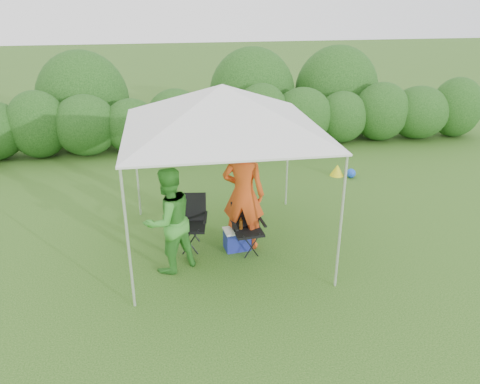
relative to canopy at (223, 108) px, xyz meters
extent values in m
plane|color=#3C6720|center=(0.00, -0.50, -2.46)|extent=(70.00, 70.00, 0.00)
ellipsoid|color=#25541A|center=(-4.20, 5.50, -1.56)|extent=(1.57, 1.34, 1.80)
cylinder|color=#382616|center=(-4.20, 5.50, -2.31)|extent=(0.12, 0.12, 0.30)
ellipsoid|color=#25541A|center=(-3.00, 5.50, -1.64)|extent=(1.72, 1.47, 1.65)
cylinder|color=#382616|center=(-3.00, 5.50, -2.31)|extent=(0.12, 0.12, 0.30)
ellipsoid|color=#25541A|center=(-1.80, 5.50, -1.71)|extent=(1.50, 1.28, 1.50)
cylinder|color=#382616|center=(-1.80, 5.50, -2.31)|extent=(0.12, 0.12, 0.30)
ellipsoid|color=#25541A|center=(-0.60, 5.50, -1.60)|extent=(1.65, 1.40, 1.73)
cylinder|color=#382616|center=(-0.60, 5.50, -2.31)|extent=(0.12, 0.12, 0.30)
ellipsoid|color=#25541A|center=(0.60, 5.50, -1.67)|extent=(1.80, 1.53, 1.57)
cylinder|color=#382616|center=(0.60, 5.50, -2.31)|extent=(0.12, 0.12, 0.30)
ellipsoid|color=#25541A|center=(1.80, 5.50, -1.56)|extent=(1.58, 1.34, 1.80)
cylinder|color=#382616|center=(1.80, 5.50, -2.31)|extent=(0.12, 0.12, 0.30)
ellipsoid|color=#25541A|center=(3.00, 5.50, -1.64)|extent=(1.72, 1.47, 1.65)
cylinder|color=#382616|center=(3.00, 5.50, -2.31)|extent=(0.12, 0.12, 0.30)
ellipsoid|color=#25541A|center=(4.20, 5.50, -1.71)|extent=(1.50, 1.28, 1.50)
cylinder|color=#382616|center=(4.20, 5.50, -2.31)|extent=(0.12, 0.12, 0.30)
ellipsoid|color=#25541A|center=(5.40, 5.50, -1.60)|extent=(1.65, 1.40, 1.73)
cylinder|color=#382616|center=(5.40, 5.50, -2.31)|extent=(0.12, 0.12, 0.30)
ellipsoid|color=#25541A|center=(6.60, 5.50, -1.67)|extent=(1.80, 1.53, 1.57)
cylinder|color=#382616|center=(6.60, 5.50, -2.31)|extent=(0.12, 0.12, 0.30)
ellipsoid|color=#25541A|center=(7.80, 5.50, -1.56)|extent=(1.58, 1.34, 1.80)
cylinder|color=#382616|center=(7.80, 5.50, -2.31)|extent=(0.12, 0.12, 0.30)
cylinder|color=silver|center=(-1.50, -1.50, -1.41)|extent=(0.04, 0.04, 2.10)
cylinder|color=silver|center=(1.50, -1.50, -1.41)|extent=(0.04, 0.04, 2.10)
cylinder|color=silver|center=(-1.50, 1.50, -1.41)|extent=(0.04, 0.04, 2.10)
cylinder|color=silver|center=(1.50, 1.50, -1.41)|extent=(0.04, 0.04, 2.10)
cube|color=white|center=(0.00, 0.00, -0.35)|extent=(3.10, 3.10, 0.03)
pyramid|color=white|center=(0.00, 0.00, 0.02)|extent=(3.10, 3.10, 0.70)
cube|color=black|center=(0.38, -0.28, -2.08)|extent=(0.51, 0.47, 0.05)
cube|color=black|center=(0.36, -0.08, -1.83)|extent=(0.48, 0.17, 0.45)
cube|color=black|center=(0.13, -0.30, -1.92)|extent=(0.08, 0.40, 0.03)
cube|color=black|center=(0.62, -0.25, -1.92)|extent=(0.08, 0.40, 0.03)
cylinder|color=black|center=(0.20, -0.49, -2.27)|extent=(0.02, 0.02, 0.38)
cylinder|color=black|center=(0.59, -0.46, -2.27)|extent=(0.02, 0.02, 0.38)
cylinder|color=black|center=(0.16, -0.10, -2.27)|extent=(0.02, 0.02, 0.38)
cylinder|color=black|center=(0.56, -0.06, -2.27)|extent=(0.02, 0.02, 0.38)
cube|color=black|center=(-0.59, 0.01, -2.05)|extent=(0.58, 0.54, 0.05)
cube|color=black|center=(-0.56, 0.22, -1.77)|extent=(0.53, 0.21, 0.49)
cube|color=black|center=(-0.85, 0.05, -1.87)|extent=(0.11, 0.44, 0.03)
cube|color=black|center=(-0.32, -0.03, -1.87)|extent=(0.11, 0.44, 0.03)
cylinder|color=black|center=(-0.84, -0.17, -2.25)|extent=(0.02, 0.02, 0.41)
cylinder|color=black|center=(-0.41, -0.24, -2.25)|extent=(0.02, 0.02, 0.41)
cylinder|color=black|center=(-0.77, 0.26, -2.25)|extent=(0.02, 0.02, 0.41)
cylinder|color=black|center=(-0.34, 0.19, -2.25)|extent=(0.02, 0.02, 0.41)
imported|color=#E24A19|center=(0.33, -0.05, -1.47)|extent=(0.84, 0.70, 1.98)
imported|color=green|center=(-0.95, -0.59, -1.60)|extent=(1.06, 1.00, 1.73)
cube|color=navy|center=(0.20, -0.15, -2.29)|extent=(0.46, 0.36, 0.35)
cube|color=silver|center=(0.20, -0.15, -2.10)|extent=(0.48, 0.38, 0.03)
cylinder|color=#592D0C|center=(0.26, -0.19, -1.97)|extent=(0.06, 0.06, 0.24)
cone|color=yellow|center=(3.15, 2.90, -2.32)|extent=(0.34, 0.34, 0.28)
sphere|color=blue|center=(3.43, 2.71, -2.35)|extent=(0.22, 0.22, 0.22)
camera|label=1|loc=(-0.91, -7.17, 1.70)|focal=35.00mm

